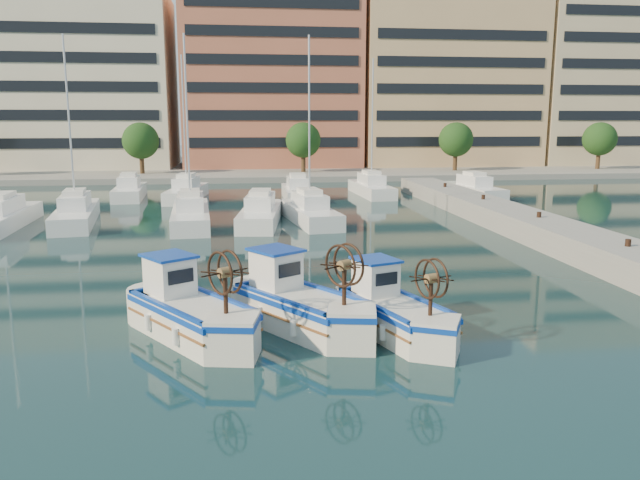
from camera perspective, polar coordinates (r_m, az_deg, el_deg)
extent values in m
plane|color=#17393E|center=(19.20, 2.42, -8.60)|extent=(300.00, 300.00, 0.00)
cube|color=gray|center=(30.97, 24.21, -0.88)|extent=(3.00, 60.00, 1.20)
cube|color=gray|center=(85.12, -5.13, 6.73)|extent=(180.00, 40.00, 0.60)
cube|color=beige|center=(85.34, -21.27, 13.32)|extent=(23.00, 14.00, 21.00)
cube|color=black|center=(78.57, -22.52, 13.51)|extent=(21.16, 0.12, 18.90)
cube|color=#BD6549|center=(83.22, -4.52, 15.47)|extent=(22.00, 14.00, 25.00)
cube|color=black|center=(76.25, -4.26, 15.89)|extent=(20.24, 0.12, 22.50)
cube|color=tan|center=(87.31, 11.24, 14.10)|extent=(23.00, 14.00, 22.00)
cube|color=black|center=(80.69, 12.84, 14.31)|extent=(21.16, 0.12, 19.80)
cube|color=beige|center=(96.99, 24.65, 13.59)|extent=(22.00, 14.00, 24.00)
cube|color=black|center=(91.08, 27.01, 13.64)|extent=(20.24, 0.12, 21.60)
cylinder|color=#3F2B19|center=(72.35, -15.96, 6.58)|extent=(0.50, 0.50, 3.00)
sphere|color=#224B1B|center=(72.22, -16.08, 8.72)|extent=(4.00, 4.00, 4.00)
cylinder|color=#3F2B19|center=(71.86, -1.53, 6.97)|extent=(0.50, 0.50, 3.00)
sphere|color=#224B1B|center=(71.73, -1.54, 9.12)|extent=(4.00, 4.00, 4.00)
cylinder|color=#3F2B19|center=(75.78, 12.24, 6.93)|extent=(0.50, 0.50, 3.00)
sphere|color=#224B1B|center=(75.65, 12.33, 8.97)|extent=(4.00, 4.00, 4.00)
cylinder|color=#3F2B19|center=(83.47, 24.06, 6.58)|extent=(0.50, 0.50, 3.00)
sphere|color=#224B1B|center=(83.36, 24.21, 8.43)|extent=(4.00, 4.00, 4.00)
cube|color=white|center=(42.09, -27.08, 1.63)|extent=(2.69, 10.35, 1.00)
cube|color=white|center=(42.15, -21.40, 2.08)|extent=(3.63, 10.09, 1.00)
cylinder|color=silver|center=(41.73, -21.93, 9.56)|extent=(0.12, 0.12, 11.00)
cube|color=white|center=(39.88, -11.73, 2.15)|extent=(2.88, 10.25, 1.00)
cylinder|color=silver|center=(39.44, -12.04, 10.07)|extent=(0.12, 0.12, 11.00)
cube|color=white|center=(39.42, -5.45, 2.22)|extent=(3.26, 9.23, 1.00)
cube|color=white|center=(39.84, -0.96, 2.36)|extent=(3.35, 8.95, 1.00)
cylinder|color=silver|center=(39.40, -0.99, 10.30)|extent=(0.12, 0.12, 11.00)
cube|color=white|center=(54.43, -17.00, 4.19)|extent=(2.74, 8.14, 1.00)
cube|color=white|center=(52.41, -12.09, 4.18)|extent=(3.14, 8.83, 1.00)
cylinder|color=silver|center=(52.07, -12.33, 10.20)|extent=(0.12, 0.12, 11.00)
cube|color=white|center=(51.29, -2.05, 4.27)|extent=(2.23, 7.58, 1.00)
cube|color=white|center=(54.45, 4.70, 4.62)|extent=(2.59, 8.91, 1.00)
cylinder|color=silver|center=(54.13, 4.79, 10.42)|extent=(0.12, 0.12, 11.00)
cube|color=white|center=(54.57, 13.87, 4.36)|extent=(2.92, 8.33, 1.00)
cube|color=silver|center=(19.11, -11.63, -7.17)|extent=(4.04, 4.69, 1.10)
cube|color=#0C37A4|center=(18.99, -11.68, -5.97)|extent=(4.16, 4.83, 0.17)
cube|color=#1775B8|center=(19.01, -11.67, -6.17)|extent=(3.45, 4.10, 0.06)
cube|color=white|center=(19.87, -13.57, -3.19)|extent=(1.72, 1.77, 1.15)
cube|color=#0C37A4|center=(19.73, -13.65, -1.42)|extent=(1.94, 1.99, 0.08)
cylinder|color=#331E14|center=(17.23, -8.62, -5.05)|extent=(0.13, 0.13, 1.21)
cylinder|color=brown|center=(17.07, -8.69, -2.96)|extent=(0.44, 0.43, 0.29)
torus|color=#331E14|center=(16.99, -9.13, -3.04)|extent=(0.75, 1.05, 1.22)
torus|color=#331E14|center=(17.15, -8.25, -2.88)|extent=(0.75, 1.05, 1.22)
cube|color=silver|center=(19.45, -1.71, -6.60)|extent=(4.09, 4.76, 1.11)
cube|color=#0C37A4|center=(19.33, -1.71, -5.41)|extent=(4.21, 4.90, 0.17)
cube|color=#1775B8|center=(19.35, -1.71, -5.60)|extent=(3.49, 4.15, 0.06)
cube|color=white|center=(20.11, -4.05, -2.67)|extent=(1.74, 1.80, 1.17)
cube|color=#0C37A4|center=(19.97, -4.07, -0.90)|extent=(1.96, 2.02, 0.08)
cylinder|color=#331E14|center=(17.75, 2.23, -4.38)|extent=(0.13, 0.13, 1.23)
cylinder|color=brown|center=(17.59, 2.24, -2.32)|extent=(0.45, 0.44, 0.30)
torus|color=#331E14|center=(17.49, 1.87, -2.39)|extent=(0.76, 1.07, 1.24)
torus|color=#331E14|center=(17.70, 2.62, -2.24)|extent=(0.76, 1.07, 1.24)
cube|color=silver|center=(19.12, 6.87, -7.16)|extent=(2.97, 4.37, 1.01)
cube|color=#0C37A4|center=(19.01, 6.90, -6.06)|extent=(3.06, 4.50, 0.15)
cube|color=#1775B8|center=(19.03, 6.89, -6.24)|extent=(2.48, 3.86, 0.06)
cube|color=white|center=(19.77, 5.10, -3.42)|extent=(1.41, 1.52, 1.05)
cube|color=#0C37A4|center=(19.63, 5.13, -1.80)|extent=(1.59, 1.71, 0.08)
cylinder|color=#331E14|center=(17.47, 10.08, -5.37)|extent=(0.11, 0.11, 1.11)
cylinder|color=brown|center=(17.32, 10.14, -3.48)|extent=(0.38, 0.35, 0.27)
torus|color=#331E14|center=(17.23, 9.76, -3.54)|extent=(0.44, 1.08, 1.12)
torus|color=#331E14|center=(17.40, 10.52, -3.43)|extent=(0.44, 1.08, 1.12)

